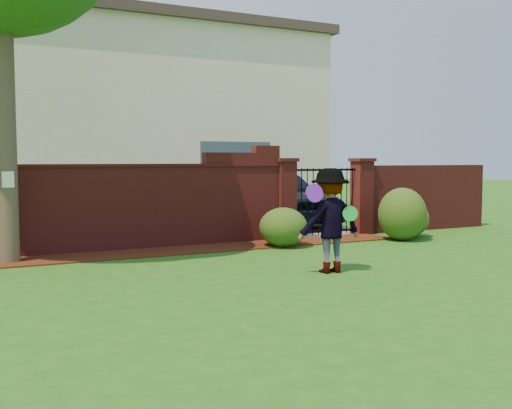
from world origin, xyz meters
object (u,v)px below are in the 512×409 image
frisbee_purple (314,193)px  frisbee_green (350,214)px  car (283,197)px  man (331,221)px

frisbee_purple → frisbee_green: frisbee_purple is taller
car → frisbee_purple: car is taller
frisbee_purple → frisbee_green: bearing=-12.8°
man → frisbee_green: (0.23, -0.22, 0.13)m
car → frisbee_green: bearing=-115.2°
man → frisbee_green: bearing=139.3°
car → man: 7.38m
frisbee_purple → frisbee_green: (0.60, -0.14, -0.34)m
man → frisbee_purple: bearing=16.3°
man → frisbee_purple: 0.60m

